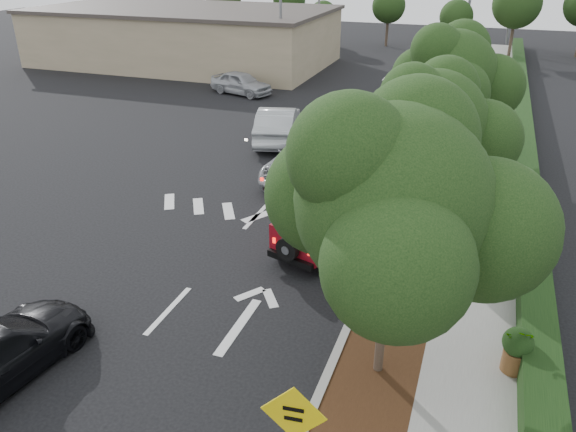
% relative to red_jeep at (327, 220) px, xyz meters
% --- Properties ---
extents(ground, '(120.00, 120.00, 0.00)m').
position_rel_red_jeep_xyz_m(ground, '(-2.93, -4.62, -0.96)').
color(ground, black).
rests_on(ground, ground).
extents(curb, '(0.20, 70.00, 0.15)m').
position_rel_red_jeep_xyz_m(curb, '(1.67, 7.38, -0.88)').
color(curb, '#9E9B93').
rests_on(curb, ground).
extents(planting_strip, '(1.80, 70.00, 0.12)m').
position_rel_red_jeep_xyz_m(planting_strip, '(2.67, 7.38, -0.90)').
color(planting_strip, black).
rests_on(planting_strip, ground).
extents(sidewalk, '(2.00, 70.00, 0.12)m').
position_rel_red_jeep_xyz_m(sidewalk, '(4.57, 7.38, -0.90)').
color(sidewalk, gray).
rests_on(sidewalk, ground).
extents(hedge, '(0.80, 70.00, 0.80)m').
position_rel_red_jeep_xyz_m(hedge, '(5.97, 7.38, -0.56)').
color(hedge, black).
rests_on(hedge, ground).
extents(commercial_building, '(22.00, 12.00, 4.00)m').
position_rel_red_jeep_xyz_m(commercial_building, '(-18.93, 25.38, 1.04)').
color(commercial_building, gray).
rests_on(commercial_building, ground).
extents(transmission_tower, '(7.00, 4.00, 28.00)m').
position_rel_red_jeep_xyz_m(transmission_tower, '(3.07, 43.38, -0.96)').
color(transmission_tower, slate).
rests_on(transmission_tower, ground).
extents(street_tree_near, '(3.80, 3.80, 5.92)m').
position_rel_red_jeep_xyz_m(street_tree_near, '(2.67, -5.12, -0.96)').
color(street_tree_near, black).
rests_on(street_tree_near, ground).
extents(street_tree_mid, '(3.20, 3.20, 5.32)m').
position_rel_red_jeep_xyz_m(street_tree_mid, '(2.67, 1.88, -0.96)').
color(street_tree_mid, black).
rests_on(street_tree_mid, ground).
extents(street_tree_far, '(3.40, 3.40, 5.62)m').
position_rel_red_jeep_xyz_m(street_tree_far, '(2.67, 8.38, -0.96)').
color(street_tree_far, black).
rests_on(street_tree_far, ground).
extents(light_pole_a, '(2.00, 0.22, 9.00)m').
position_rel_red_jeep_xyz_m(light_pole_a, '(-9.43, 21.38, -0.96)').
color(light_pole_a, slate).
rests_on(light_pole_a, ground).
extents(light_pole_b, '(2.00, 0.22, 9.00)m').
position_rel_red_jeep_xyz_m(light_pole_b, '(-10.43, 33.38, -0.96)').
color(light_pole_b, slate).
rests_on(light_pole_b, ground).
extents(red_jeep, '(2.53, 3.84, 1.88)m').
position_rel_red_jeep_xyz_m(red_jeep, '(0.00, 0.00, 0.00)').
color(red_jeep, black).
rests_on(red_jeep, ground).
extents(silver_suv_ahead, '(2.46, 5.31, 1.47)m').
position_rel_red_jeep_xyz_m(silver_suv_ahead, '(-2.43, 5.23, -0.22)').
color(silver_suv_ahead, '#9EA1A5').
rests_on(silver_suv_ahead, ground).
extents(silver_sedan_oncoming, '(2.92, 5.28, 1.65)m').
position_rel_red_jeep_xyz_m(silver_sedan_oncoming, '(-5.16, 9.40, -0.13)').
color(silver_sedan_oncoming, '#B3B8BC').
rests_on(silver_sedan_oncoming, ground).
extents(parked_suv, '(4.43, 2.76, 1.41)m').
position_rel_red_jeep_xyz_m(parked_suv, '(-10.62, 17.37, -0.25)').
color(parked_suv, '#AAACB2').
rests_on(parked_suv, ground).
extents(speed_hump_sign, '(1.08, 0.14, 2.31)m').
position_rel_red_jeep_xyz_m(speed_hump_sign, '(1.91, -8.64, 0.65)').
color(speed_hump_sign, slate).
rests_on(speed_hump_sign, ground).
extents(terracotta_planter, '(0.66, 0.66, 1.16)m').
position_rel_red_jeep_xyz_m(terracotta_planter, '(5.47, -4.16, -0.18)').
color(terracotta_planter, brown).
rests_on(terracotta_planter, ground).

